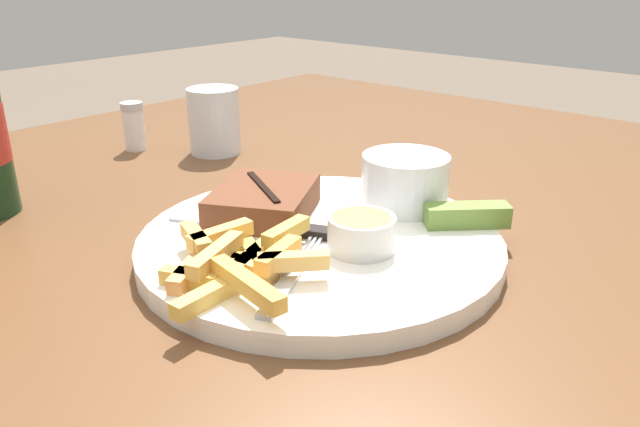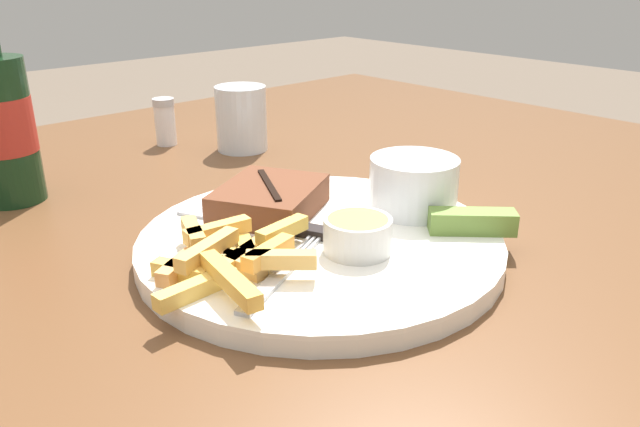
# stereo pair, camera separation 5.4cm
# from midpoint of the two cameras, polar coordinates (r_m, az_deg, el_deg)

# --- Properties ---
(dining_table) EXTENTS (1.38, 1.26, 0.77)m
(dining_table) POSITION_cam_midpoint_polar(r_m,az_deg,el_deg) (0.59, -2.66, -9.89)
(dining_table) COLOR brown
(dining_table) RESTS_ON ground_plane
(dinner_plate) EXTENTS (0.32, 0.32, 0.02)m
(dinner_plate) POSITION_cam_midpoint_polar(r_m,az_deg,el_deg) (0.55, -2.80, -2.86)
(dinner_plate) COLOR white
(dinner_plate) RESTS_ON dining_table
(steak_portion) EXTENTS (0.13, 0.12, 0.03)m
(steak_portion) POSITION_cam_midpoint_polar(r_m,az_deg,el_deg) (0.59, -7.83, 1.07)
(steak_portion) COLOR brown
(steak_portion) RESTS_ON dinner_plate
(fries_pile) EXTENTS (0.15, 0.15, 0.02)m
(fries_pile) POSITION_cam_midpoint_polar(r_m,az_deg,el_deg) (0.48, -10.67, -4.38)
(fries_pile) COLOR #E0AB57
(fries_pile) RESTS_ON dinner_plate
(coleslaw_cup) EXTENTS (0.08, 0.08, 0.05)m
(coleslaw_cup) POSITION_cam_midpoint_polar(r_m,az_deg,el_deg) (0.60, 5.26, 3.22)
(coleslaw_cup) COLOR white
(coleslaw_cup) RESTS_ON dinner_plate
(dipping_sauce_cup) EXTENTS (0.06, 0.06, 0.03)m
(dipping_sauce_cup) POSITION_cam_midpoint_polar(r_m,az_deg,el_deg) (0.51, 1.14, -1.57)
(dipping_sauce_cup) COLOR silver
(dipping_sauce_cup) RESTS_ON dinner_plate
(pickle_spear) EXTENTS (0.07, 0.07, 0.02)m
(pickle_spear) POSITION_cam_midpoint_polar(r_m,az_deg,el_deg) (0.57, 10.70, -0.22)
(pickle_spear) COLOR olive
(pickle_spear) RESTS_ON dinner_plate
(fork_utensil) EXTENTS (0.13, 0.07, 0.00)m
(fork_utensil) POSITION_cam_midpoint_polar(r_m,az_deg,el_deg) (0.47, -5.95, -5.86)
(fork_utensil) COLOR #B7B7BC
(fork_utensil) RESTS_ON dinner_plate
(knife_utensil) EXTENTS (0.08, 0.16, 0.01)m
(knife_utensil) POSITION_cam_midpoint_polar(r_m,az_deg,el_deg) (0.56, -7.08, -1.33)
(knife_utensil) COLOR #B7B7BC
(knife_utensil) RESTS_ON dinner_plate
(drinking_glass) EXTENTS (0.07, 0.07, 0.09)m
(drinking_glass) POSITION_cam_midpoint_polar(r_m,az_deg,el_deg) (0.85, -11.47, 8.28)
(drinking_glass) COLOR silver
(drinking_glass) RESTS_ON dining_table
(salt_shaker) EXTENTS (0.03, 0.03, 0.07)m
(salt_shaker) POSITION_cam_midpoint_polar(r_m,az_deg,el_deg) (0.89, -18.36, 7.58)
(salt_shaker) COLOR white
(salt_shaker) RESTS_ON dining_table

